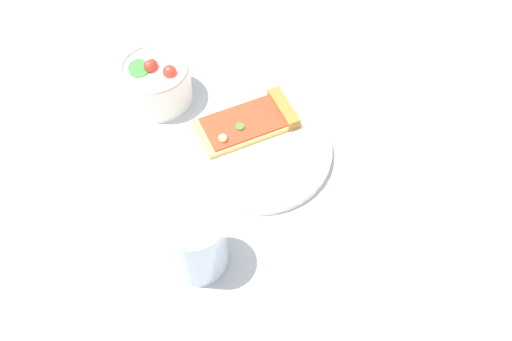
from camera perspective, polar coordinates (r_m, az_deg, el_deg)
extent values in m
plane|color=#B2B7BC|center=(0.88, -0.64, 0.00)|extent=(2.40, 2.40, 0.00)
cylinder|color=silver|center=(0.89, 0.18, 1.97)|extent=(0.22, 0.22, 0.01)
cube|color=#E5B256|center=(0.91, -1.04, 4.51)|extent=(0.17, 0.12, 0.01)
cube|color=#A36B2D|center=(0.92, 2.66, 5.99)|extent=(0.05, 0.08, 0.02)
cube|color=red|center=(0.90, -1.04, 4.73)|extent=(0.14, 0.11, 0.00)
cylinder|color=#388433|center=(0.89, -1.56, 4.21)|extent=(0.01, 0.01, 0.00)
sphere|color=#F2D87F|center=(0.88, -3.37, 2.99)|extent=(0.01, 0.01, 0.01)
cylinder|color=white|center=(0.96, -9.69, 8.24)|extent=(0.11, 0.11, 0.07)
torus|color=white|center=(0.93, -9.99, 9.74)|extent=(0.11, 0.11, 0.01)
sphere|color=red|center=(0.93, -10.09, 9.91)|extent=(0.02, 0.02, 0.02)
sphere|color=red|center=(0.93, -10.22, 9.87)|extent=(0.02, 0.02, 0.02)
sphere|color=red|center=(0.92, -8.31, 9.37)|extent=(0.02, 0.02, 0.02)
cylinder|color=#2D722D|center=(0.93, -11.24, 9.59)|extent=(0.04, 0.04, 0.01)
cylinder|color=silver|center=(0.76, -5.77, -6.87)|extent=(0.08, 0.08, 0.10)
cylinder|color=black|center=(0.77, -5.74, -7.06)|extent=(0.07, 0.07, 0.09)
cube|color=white|center=(0.74, -6.58, -4.89)|extent=(0.02, 0.02, 0.02)
cube|color=white|center=(0.74, -6.04, -4.70)|extent=(0.02, 0.02, 0.02)
cube|color=silver|center=(0.85, 15.99, -6.22)|extent=(0.13, 0.14, 0.00)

